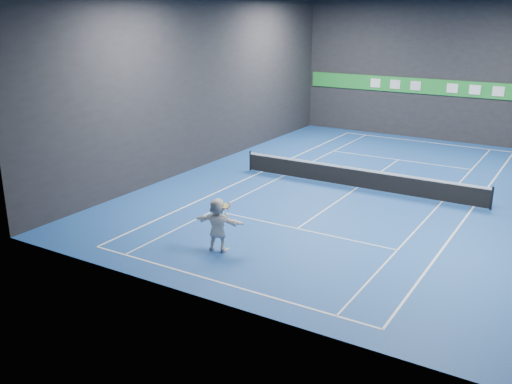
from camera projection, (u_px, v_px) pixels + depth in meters
The scene contains 18 objects.
ground at pixel (357, 188), 28.04m from camera, with size 26.00×26.00×0.00m, color #1A4793.
wall_back at pixel (436, 71), 37.22m from camera, with size 18.00×0.10×9.00m, color black.
wall_front at pixel (193, 154), 16.09m from camera, with size 18.00×0.10×9.00m, color black.
wall_left at pixel (207, 84), 31.11m from camera, with size 0.10×26.00×9.00m, color black.
baseline_near at pixel (219, 282), 18.37m from camera, with size 10.98×0.08×0.01m, color white.
baseline_far at pixel (425, 142), 37.70m from camera, with size 10.98×0.08×0.01m, color white.
sideline_doubles_left at pixel (262, 172), 30.75m from camera, with size 0.08×23.78×0.01m, color white.
sideline_doubles_right at pixel (473, 207), 25.32m from camera, with size 0.08×23.78×0.01m, color white.
sideline_singles_left at pixel (284, 176), 30.07m from camera, with size 0.06×23.78×0.01m, color white.
sideline_singles_right at pixel (442, 202), 26.00m from camera, with size 0.06×23.78×0.01m, color white.
service_line_near at pixel (297, 229), 22.83m from camera, with size 8.23×0.06×0.01m, color white.
service_line_far at pixel (398, 160), 33.24m from camera, with size 8.23×0.06×0.01m, color white.
center_service_line at pixel (357, 188), 28.03m from camera, with size 0.06×12.80×0.01m, color white.
player at pixel (218, 224), 20.51m from camera, with size 1.85×0.59×2.00m, color white.
tennis_ball at pixel (215, 184), 20.36m from camera, with size 0.06×0.06×0.06m, color #AFDA24.
tennis_net at pixel (358, 177), 27.87m from camera, with size 12.50×0.10×1.07m.
sponsor_banner at pixel (434, 87), 37.48m from camera, with size 17.64×0.11×1.00m.
tennis_racket at pixel (227, 207), 20.14m from camera, with size 0.45×0.34×0.62m.
Camera 1 is at (9.66, -25.44, 8.40)m, focal length 40.00 mm.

